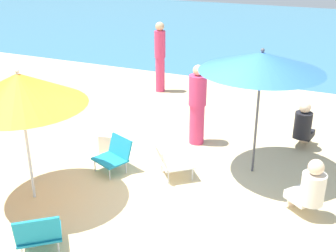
{
  "coord_description": "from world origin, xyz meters",
  "views": [
    {
      "loc": [
        2.49,
        -4.96,
        3.5
      ],
      "look_at": [
        -0.2,
        1.02,
        0.7
      ],
      "focal_mm": 46.06,
      "sensor_mm": 36.0,
      "label": 1
    }
  ],
  "objects_px": {
    "umbrella_blue": "(262,62)",
    "person_c": "(310,188)",
    "person_a": "(160,56)",
    "person_d": "(197,105)",
    "beach_chair_a": "(171,160)",
    "umbrella_orange": "(19,89)",
    "person_b": "(303,125)",
    "beach_bag": "(107,143)",
    "beach_chair_c": "(115,154)",
    "beach_chair_b": "(39,233)"
  },
  "relations": [
    {
      "from": "person_a",
      "to": "person_d",
      "type": "height_order",
      "value": "person_a"
    },
    {
      "from": "umbrella_blue",
      "to": "person_a",
      "type": "distance_m",
      "value": 4.59
    },
    {
      "from": "umbrella_blue",
      "to": "beach_bag",
      "type": "distance_m",
      "value": 3.09
    },
    {
      "from": "umbrella_orange",
      "to": "person_a",
      "type": "distance_m",
      "value": 5.36
    },
    {
      "from": "person_c",
      "to": "beach_bag",
      "type": "relative_size",
      "value": 2.52
    },
    {
      "from": "umbrella_blue",
      "to": "person_a",
      "type": "height_order",
      "value": "umbrella_blue"
    },
    {
      "from": "beach_chair_b",
      "to": "beach_chair_c",
      "type": "bearing_deg",
      "value": -33.13
    },
    {
      "from": "person_b",
      "to": "person_d",
      "type": "bearing_deg",
      "value": 116.38
    },
    {
      "from": "umbrella_orange",
      "to": "person_a",
      "type": "bearing_deg",
      "value": 94.33
    },
    {
      "from": "person_a",
      "to": "person_d",
      "type": "bearing_deg",
      "value": 132.76
    },
    {
      "from": "person_b",
      "to": "beach_bag",
      "type": "xyz_separation_m",
      "value": [
        -3.17,
        -1.62,
        -0.27
      ]
    },
    {
      "from": "person_a",
      "to": "beach_chair_c",
      "type": "bearing_deg",
      "value": 110.06
    },
    {
      "from": "beach_chair_c",
      "to": "person_a",
      "type": "xyz_separation_m",
      "value": [
        -1.08,
        4.08,
        0.61
      ]
    },
    {
      "from": "umbrella_blue",
      "to": "person_c",
      "type": "bearing_deg",
      "value": -43.39
    },
    {
      "from": "beach_chair_b",
      "to": "person_c",
      "type": "height_order",
      "value": "person_c"
    },
    {
      "from": "beach_chair_a",
      "to": "umbrella_orange",
      "type": "bearing_deg",
      "value": -179.84
    },
    {
      "from": "person_c",
      "to": "person_a",
      "type": "bearing_deg",
      "value": -7.62
    },
    {
      "from": "beach_bag",
      "to": "person_d",
      "type": "bearing_deg",
      "value": 37.92
    },
    {
      "from": "person_a",
      "to": "person_c",
      "type": "xyz_separation_m",
      "value": [
        4.17,
        -4.11,
        -0.47
      ]
    },
    {
      "from": "umbrella_orange",
      "to": "umbrella_blue",
      "type": "distance_m",
      "value": 3.49
    },
    {
      "from": "beach_bag",
      "to": "beach_chair_b",
      "type": "bearing_deg",
      "value": -75.12
    },
    {
      "from": "umbrella_orange",
      "to": "beach_chair_c",
      "type": "distance_m",
      "value": 1.96
    },
    {
      "from": "umbrella_orange",
      "to": "person_b",
      "type": "bearing_deg",
      "value": 44.86
    },
    {
      "from": "person_c",
      "to": "person_d",
      "type": "xyz_separation_m",
      "value": [
        -2.23,
        1.59,
        0.32
      ]
    },
    {
      "from": "beach_chair_a",
      "to": "person_a",
      "type": "height_order",
      "value": "person_a"
    },
    {
      "from": "beach_chair_b",
      "to": "person_a",
      "type": "bearing_deg",
      "value": -27.68
    },
    {
      "from": "person_b",
      "to": "person_d",
      "type": "relative_size",
      "value": 0.6
    },
    {
      "from": "beach_bag",
      "to": "umbrella_orange",
      "type": "bearing_deg",
      "value": -96.88
    },
    {
      "from": "beach_chair_b",
      "to": "person_d",
      "type": "bearing_deg",
      "value": -48.8
    },
    {
      "from": "umbrella_blue",
      "to": "beach_chair_a",
      "type": "relative_size",
      "value": 2.72
    },
    {
      "from": "umbrella_blue",
      "to": "person_d",
      "type": "bearing_deg",
      "value": 152.21
    },
    {
      "from": "person_a",
      "to": "beach_chair_a",
      "type": "bearing_deg",
      "value": 122.51
    },
    {
      "from": "umbrella_orange",
      "to": "person_d",
      "type": "height_order",
      "value": "umbrella_orange"
    },
    {
      "from": "person_b",
      "to": "person_c",
      "type": "distance_m",
      "value": 2.22
    },
    {
      "from": "umbrella_blue",
      "to": "person_c",
      "type": "relative_size",
      "value": 2.32
    },
    {
      "from": "beach_chair_a",
      "to": "person_a",
      "type": "relative_size",
      "value": 0.43
    },
    {
      "from": "person_a",
      "to": "person_b",
      "type": "xyz_separation_m",
      "value": [
        3.78,
        -1.93,
        -0.46
      ]
    },
    {
      "from": "umbrella_orange",
      "to": "person_a",
      "type": "xyz_separation_m",
      "value": [
        -0.4,
        5.28,
        -0.78
      ]
    },
    {
      "from": "person_d",
      "to": "beach_chair_c",
      "type": "bearing_deg",
      "value": 49.86
    },
    {
      "from": "umbrella_orange",
      "to": "person_a",
      "type": "relative_size",
      "value": 1.13
    },
    {
      "from": "umbrella_orange",
      "to": "person_d",
      "type": "xyz_separation_m",
      "value": [
        1.53,
        2.77,
        -0.93
      ]
    },
    {
      "from": "beach_chair_c",
      "to": "person_b",
      "type": "xyz_separation_m",
      "value": [
        2.69,
        2.15,
        0.15
      ]
    },
    {
      "from": "person_b",
      "to": "beach_bag",
      "type": "bearing_deg",
      "value": 125.72
    },
    {
      "from": "beach_chair_b",
      "to": "beach_chair_a",
      "type": "bearing_deg",
      "value": -56.0
    },
    {
      "from": "umbrella_orange",
      "to": "umbrella_blue",
      "type": "bearing_deg",
      "value": 37.28
    },
    {
      "from": "person_b",
      "to": "beach_bag",
      "type": "relative_size",
      "value": 2.58
    },
    {
      "from": "person_a",
      "to": "person_c",
      "type": "distance_m",
      "value": 5.87
    },
    {
      "from": "person_b",
      "to": "umbrella_orange",
      "type": "bearing_deg",
      "value": 143.43
    },
    {
      "from": "umbrella_orange",
      "to": "person_b",
      "type": "height_order",
      "value": "umbrella_orange"
    },
    {
      "from": "umbrella_orange",
      "to": "beach_chair_c",
      "type": "xyz_separation_m",
      "value": [
        0.68,
        1.21,
        -1.39
      ]
    }
  ]
}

